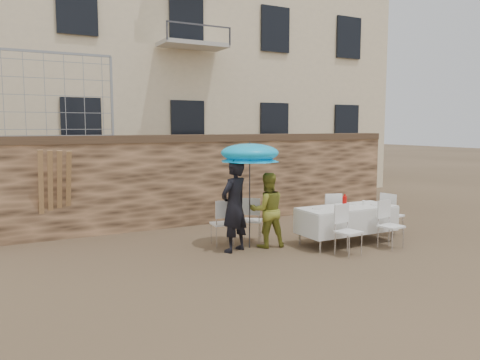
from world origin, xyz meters
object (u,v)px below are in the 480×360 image
table_chair_back (330,214)px  couple_chair_left (222,222)px  couple_chair_right (252,219)px  table_chair_front_right (391,225)px  table_chair_side (392,214)px  woman_dress (267,210)px  soda_bottle (345,202)px  table_chair_front_left (349,231)px  banquet_table (347,209)px  man_suit (234,206)px  umbrella (250,156)px

table_chair_back → couple_chair_left: bearing=9.4°
couple_chair_left → couple_chair_right: size_ratio=1.00×
couple_chair_left → table_chair_front_right: size_ratio=1.00×
table_chair_back → table_chair_side: (1.20, -0.70, 0.00)m
woman_dress → table_chair_back: 1.87m
soda_bottle → table_chair_front_right: soda_bottle is taller
couple_chair_left → table_chair_front_left: size_ratio=1.00×
banquet_table → soda_bottle: 0.30m
table_chair_front_right → couple_chair_left: bearing=139.2°
banquet_table → table_chair_back: bearing=76.0°
soda_bottle → table_chair_front_left: 0.84m
banquet_table → table_chair_front_right: size_ratio=2.19×
couple_chair_right → banquet_table: couple_chair_right is taller
table_chair_front_right → table_chair_back: size_ratio=1.00×
man_suit → table_chair_back: 2.63m
man_suit → table_chair_side: 3.83m
umbrella → soda_bottle: (1.78, -0.78, -0.95)m
couple_chair_left → banquet_table: bearing=161.9°
banquet_table → table_chair_back: size_ratio=2.19×
umbrella → couple_chair_left: size_ratio=2.06×
soda_bottle → man_suit: bearing=162.8°
table_chair_back → man_suit: bearing=21.6°
man_suit → table_chair_front_left: 2.23m
table_chair_front_right → table_chair_side: 1.24m
man_suit → table_chair_back: bearing=162.6°
woman_dress → table_chair_front_right: size_ratio=1.58×
couple_chair_right → table_chair_front_right: bearing=176.7°
woman_dress → table_chair_back: (1.83, 0.27, -0.28)m
couple_chair_left → table_chair_side: (3.78, -0.98, 0.00)m
table_chair_side → soda_bottle: bearing=86.1°
woman_dress → table_chair_front_left: (1.03, -1.28, -0.28)m
table_chair_front_right → table_chair_front_left: bearing=171.6°
soda_bottle → table_chair_side: size_ratio=0.27×
couple_chair_right → woman_dress: bearing=131.8°
table_chair_back → banquet_table: bearing=91.5°
table_chair_front_right → man_suit: bearing=147.7°
woman_dress → table_chair_front_right: (2.13, -1.28, -0.28)m
woman_dress → table_chair_side: bearing=-175.9°
banquet_table → table_chair_front_right: table_chair_front_right is taller
man_suit → table_chair_front_left: man_suit is taller
couple_chair_left → banquet_table: size_ratio=0.46×
table_chair_front_right → table_chair_side: bearing=34.9°
soda_bottle → table_chair_side: bearing=8.9°
woman_dress → banquet_table: woman_dress is taller
table_chair_side → table_chair_front_right: bearing=120.6°
table_chair_front_left → table_chair_back: (0.80, 1.55, 0.00)m
soda_bottle → table_chair_front_right: size_ratio=0.27×
man_suit → table_chair_front_right: (2.88, -1.28, -0.43)m
banquet_table → soda_bottle: bearing=-143.1°
couple_chair_left → soda_bottle: size_ratio=3.69×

